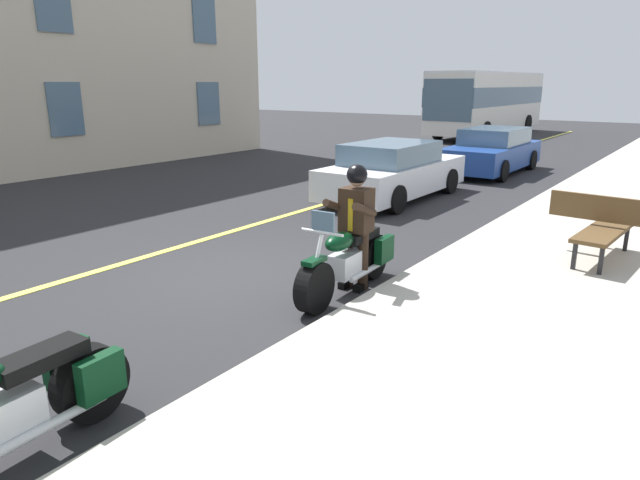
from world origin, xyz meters
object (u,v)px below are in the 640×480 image
at_px(motorcycle_main, 348,261).
at_px(bus_near, 489,100).
at_px(car_silver, 492,151).
at_px(rider_main, 356,216).
at_px(bench_sidewalk, 607,223).
at_px(car_dark, 393,171).
at_px(motorcycle_parked, 7,410).

distance_m(motorcycle_main, bus_near, 25.12).
bearing_deg(bus_near, car_silver, 20.39).
relative_size(rider_main, bench_sidewalk, 0.95).
distance_m(bus_near, bench_sidewalk, 22.98).
xyz_separation_m(motorcycle_main, car_dark, (-6.01, -2.60, 0.24)).
bearing_deg(bench_sidewalk, car_silver, -150.68).
xyz_separation_m(motorcycle_parked, bench_sidewalk, (-7.70, 2.72, 0.26)).
height_order(rider_main, bench_sidewalk, rider_main).
distance_m(motorcycle_parked, car_dark, 10.80).
distance_m(rider_main, car_dark, 6.38).
bearing_deg(bus_near, motorcycle_main, 15.61).
xyz_separation_m(bus_near, car_silver, (12.62, 4.69, -1.18)).
height_order(rider_main, car_silver, rider_main).
bearing_deg(bench_sidewalk, car_dark, -118.22).
distance_m(motorcycle_main, bench_sidewalk, 4.15).
xyz_separation_m(rider_main, car_silver, (-11.35, -2.04, -0.35)).
distance_m(motorcycle_main, car_dark, 6.55).
relative_size(motorcycle_main, bus_near, 0.20).
bearing_deg(motorcycle_main, car_silver, -169.89).
bearing_deg(rider_main, car_dark, -156.03).
bearing_deg(motorcycle_main, bus_near, -164.39).
bearing_deg(car_dark, car_silver, 174.40).
bearing_deg(motorcycle_main, car_dark, -156.59).
bearing_deg(car_dark, motorcycle_main, 23.41).
height_order(car_silver, bench_sidewalk, car_silver).
relative_size(car_dark, bench_sidewalk, 2.51).
distance_m(rider_main, car_silver, 11.54).
relative_size(rider_main, bus_near, 0.16).
relative_size(motorcycle_main, motorcycle_parked, 1.00).
xyz_separation_m(motorcycle_main, bench_sidewalk, (-3.20, 2.62, 0.26)).
bearing_deg(car_silver, motorcycle_main, 10.11).
relative_size(car_silver, car_dark, 1.00).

